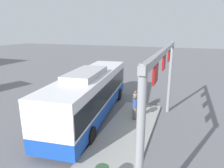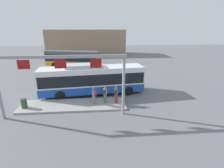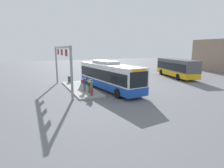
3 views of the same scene
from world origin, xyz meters
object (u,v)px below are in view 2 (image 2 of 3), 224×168
(person_boarding, at_px, (116,94))
(trash_bin, at_px, (24,103))
(bus_background_left, at_px, (72,58))
(bus_main, at_px, (92,78))
(person_waiting_near, at_px, (105,94))
(person_waiting_mid, at_px, (94,95))

(person_boarding, xyz_separation_m, trash_bin, (-8.52, -0.45, -0.44))
(bus_background_left, xyz_separation_m, trash_bin, (-1.96, -18.02, -1.17))
(bus_main, bearing_deg, trash_bin, -157.18)
(person_waiting_near, bearing_deg, person_waiting_mid, 127.85)
(person_boarding, height_order, person_waiting_mid, same)
(bus_background_left, xyz_separation_m, person_waiting_mid, (4.41, -17.71, -0.73))
(bus_main, relative_size, person_waiting_mid, 6.93)
(bus_main, bearing_deg, person_waiting_mid, -92.61)
(bus_background_left, bearing_deg, person_waiting_near, 121.97)
(person_waiting_near, relative_size, person_waiting_mid, 1.00)
(person_boarding, xyz_separation_m, person_waiting_near, (-1.07, 0.09, 0.00))
(person_waiting_near, xyz_separation_m, person_waiting_mid, (-1.07, -0.23, 0.00))
(bus_main, height_order, bus_background_left, bus_main)
(bus_main, relative_size, trash_bin, 12.85)
(bus_background_left, relative_size, person_waiting_near, 6.27)
(person_waiting_mid, relative_size, trash_bin, 1.86)
(person_boarding, relative_size, person_waiting_mid, 1.00)
(bus_background_left, bearing_deg, person_waiting_mid, 118.54)
(trash_bin, bearing_deg, person_waiting_near, 4.14)
(person_boarding, distance_m, person_waiting_near, 1.07)
(bus_background_left, xyz_separation_m, person_waiting_near, (5.48, -17.48, -0.73))
(bus_main, distance_m, trash_bin, 7.17)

